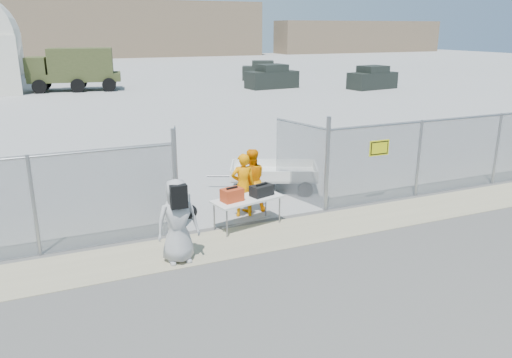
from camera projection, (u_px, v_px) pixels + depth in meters
name	position (u px, v px, depth m)	size (l,w,h in m)	color
ground	(292.00, 252.00, 10.75)	(160.00, 160.00, 0.00)	#414141
tarmac_inside	(91.00, 79.00, 47.69)	(160.00, 80.00, 0.01)	#959694
dirt_strip	(273.00, 235.00, 11.63)	(44.00, 1.60, 0.01)	tan
distant_hills	(98.00, 29.00, 79.94)	(140.00, 6.00, 9.00)	#7F684F
chain_link_fence	(256.00, 179.00, 12.19)	(40.00, 0.20, 2.20)	gray
folding_table	(247.00, 212.00, 12.06)	(1.72, 0.72, 0.73)	silver
orange_bag	(232.00, 195.00, 11.71)	(0.49, 0.33, 0.31)	#C63E1A
black_duffel	(262.00, 190.00, 12.10)	(0.55, 0.32, 0.26)	black
security_worker_left	(243.00, 185.00, 12.60)	(0.61, 0.40, 1.66)	#FF8E00
security_worker_right	(251.00, 180.00, 12.97)	(0.82, 0.64, 1.68)	#FF8E00
visitor	(178.00, 221.00, 10.11)	(0.87, 0.56, 1.77)	#A4A4A5
utility_trailer	(274.00, 176.00, 14.88)	(3.29, 1.69, 0.80)	silver
military_truck	(75.00, 70.00, 38.12)	(6.69, 2.47, 3.19)	#3E4421
parked_vehicle_near	(272.00, 77.00, 39.85)	(4.07, 1.84, 1.84)	black
parked_vehicle_mid	(263.00, 71.00, 46.30)	(3.78, 1.71, 1.71)	black
parked_vehicle_far	(372.00, 78.00, 39.41)	(3.91, 1.77, 1.77)	black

